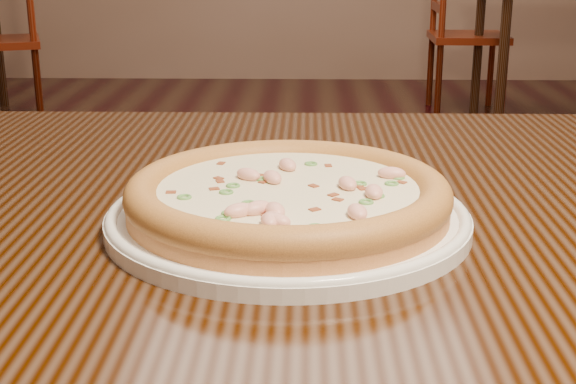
{
  "coord_description": "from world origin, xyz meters",
  "views": [
    {
      "loc": [
        -0.01,
        -1.24,
        0.98
      ],
      "look_at": [
        -0.02,
        -0.62,
        0.78
      ],
      "focal_mm": 50.0,
      "sensor_mm": 36.0,
      "label": 1
    }
  ],
  "objects_px": {
    "hero_table": "(419,309)",
    "pizza": "(288,196)",
    "chair_b": "(10,40)",
    "plate": "(288,217)",
    "chair_c": "(458,36)"
  },
  "relations": [
    {
      "from": "chair_b",
      "to": "pizza",
      "type": "bearing_deg",
      "value": -66.73
    },
    {
      "from": "chair_b",
      "to": "plate",
      "type": "bearing_deg",
      "value": -66.73
    },
    {
      "from": "chair_b",
      "to": "chair_c",
      "type": "height_order",
      "value": "same"
    },
    {
      "from": "chair_b",
      "to": "chair_c",
      "type": "relative_size",
      "value": 1.0
    },
    {
      "from": "plate",
      "to": "chair_b",
      "type": "height_order",
      "value": "chair_b"
    },
    {
      "from": "pizza",
      "to": "chair_b",
      "type": "distance_m",
      "value": 4.1
    },
    {
      "from": "hero_table",
      "to": "chair_c",
      "type": "bearing_deg",
      "value": 79.25
    },
    {
      "from": "pizza",
      "to": "chair_b",
      "type": "relative_size",
      "value": 0.28
    },
    {
      "from": "chair_c",
      "to": "pizza",
      "type": "bearing_deg",
      "value": -102.26
    },
    {
      "from": "chair_b",
      "to": "chair_c",
      "type": "distance_m",
      "value": 2.51
    },
    {
      "from": "hero_table",
      "to": "plate",
      "type": "height_order",
      "value": "plate"
    },
    {
      "from": "chair_b",
      "to": "chair_c",
      "type": "bearing_deg",
      "value": 6.39
    },
    {
      "from": "hero_table",
      "to": "plate",
      "type": "bearing_deg",
      "value": -157.38
    },
    {
      "from": "plate",
      "to": "chair_c",
      "type": "distance_m",
      "value": 4.14
    },
    {
      "from": "hero_table",
      "to": "pizza",
      "type": "xyz_separation_m",
      "value": [
        -0.12,
        -0.05,
        0.13
      ]
    }
  ]
}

